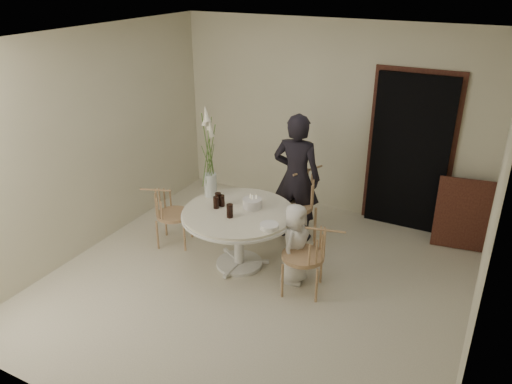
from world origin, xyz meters
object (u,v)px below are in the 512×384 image
at_px(chair_right, 314,251).
at_px(flower_vase, 210,162).
at_px(girl, 296,178).
at_px(chair_far, 300,195).
at_px(table, 239,220).
at_px(birthday_cake, 252,203).
at_px(boy, 295,244).
at_px(chair_left, 165,208).

bearing_deg(chair_right, flower_vase, -114.97).
bearing_deg(girl, chair_far, 159.20).
height_order(chair_right, girl, girl).
distance_m(table, girl, 1.03).
distance_m(chair_right, birthday_cake, 0.95).
distance_m(girl, birthday_cake, 0.83).
bearing_deg(table, girl, 71.97).
bearing_deg(boy, table, 91.64).
distance_m(table, birthday_cake, 0.25).
bearing_deg(boy, birthday_cake, 77.42).
height_order(chair_right, chair_left, chair_right).
relative_size(chair_right, flower_vase, 0.71).
height_order(table, girl, girl).
xyz_separation_m(chair_far, girl, (-0.06, 0.02, 0.23)).
bearing_deg(flower_vase, birthday_cake, -5.05).
xyz_separation_m(table, birthday_cake, (0.10, 0.16, 0.17)).
xyz_separation_m(girl, boy, (0.40, -0.95, -0.37)).
distance_m(chair_left, birthday_cake, 1.24).
bearing_deg(flower_vase, chair_left, -163.35).
relative_size(table, girl, 0.79).
relative_size(chair_left, flower_vase, 0.67).
xyz_separation_m(girl, birthday_cake, (-0.21, -0.80, -0.06)).
relative_size(table, boy, 1.39).
relative_size(boy, birthday_cake, 4.26).
distance_m(chair_far, girl, 0.24).
height_order(chair_far, flower_vase, flower_vase).
relative_size(chair_far, girl, 0.56).
xyz_separation_m(chair_far, birthday_cake, (-0.27, -0.79, 0.17)).
xyz_separation_m(table, chair_left, (-1.10, 0.03, -0.12)).
bearing_deg(birthday_cake, boy, -13.41).
height_order(girl, flower_vase, flower_vase).
relative_size(table, birthday_cake, 5.91).
bearing_deg(boy, chair_left, 90.06).
bearing_deg(flower_vase, girl, 42.39).
relative_size(table, chair_right, 1.64).
xyz_separation_m(chair_far, flower_vase, (-0.88, -0.73, 0.55)).
distance_m(boy, birthday_cake, 0.70).
distance_m(table, chair_left, 1.10).
distance_m(chair_far, chair_left, 1.73).
xyz_separation_m(chair_right, boy, (-0.27, 0.11, -0.04)).
bearing_deg(table, chair_far, 68.52).
bearing_deg(chair_far, birthday_cake, -85.63).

